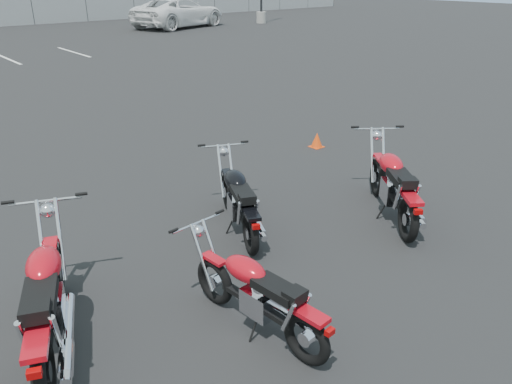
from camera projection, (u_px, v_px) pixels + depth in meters
ground at (273, 252)px, 6.90m from camera, size 120.00×120.00×0.00m
motorcycle_front_red at (48, 300)px, 5.00m from camera, size 1.40×2.36×1.18m
motorcycle_second_black at (239, 200)px, 7.32m from camera, size 1.29×2.07×1.04m
motorcycle_third_red at (258, 295)px, 5.24m from camera, size 0.78×2.02×0.99m
motorcycle_rear_red at (394, 185)px, 7.72m from camera, size 1.79×2.12×1.15m
training_cone_near at (317, 140)px, 10.95m from camera, size 0.27×0.27×0.32m
white_van at (178, 4)px, 33.71m from camera, size 5.33×8.57×3.04m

